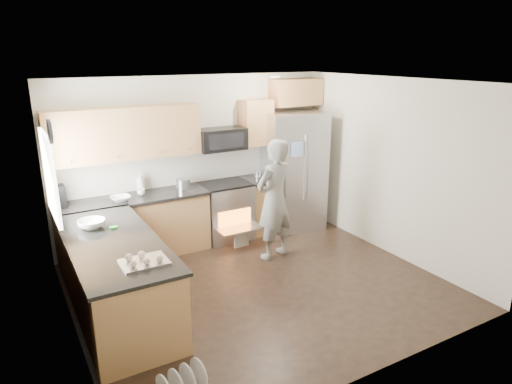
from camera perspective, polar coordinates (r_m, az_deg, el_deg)
ground at (r=6.09m, az=0.42°, el=-11.64°), size 4.50×4.50×0.00m
room_shell at (r=5.48m, az=0.04°, el=3.89°), size 4.54×4.04×2.62m
back_cabinet_run at (r=6.98m, az=-11.01°, el=0.43°), size 4.45×0.64×2.50m
peninsula at (r=5.52m, az=-17.08°, el=-10.19°), size 0.96×2.36×1.02m
stove_range at (r=7.35m, az=-3.86°, el=-0.78°), size 0.76×0.97×1.79m
refrigerator at (r=7.78m, az=4.63°, el=2.64°), size 1.09×0.91×1.99m
person at (r=6.58m, az=2.30°, el=-0.98°), size 0.73×0.57×1.77m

